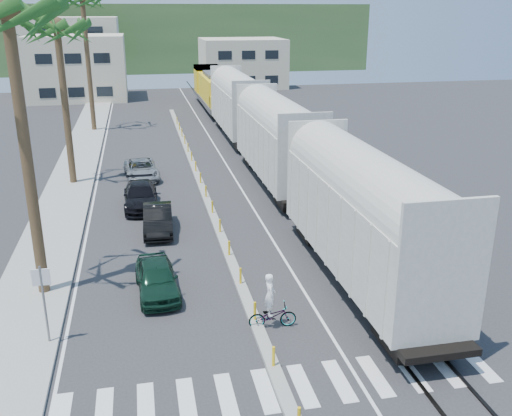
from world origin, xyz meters
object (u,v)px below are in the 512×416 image
Objects in this scene: car_lead at (157,278)px; car_second at (158,219)px; cyclist at (272,310)px; street_sign at (43,294)px.

car_lead is 0.97× the size of car_second.
car_lead is at bearing 51.43° from cyclist.
car_second is at bearing 83.54° from car_lead.
car_lead is at bearing -90.80° from car_second.
car_second is at bearing 22.01° from cyclist.
street_sign is at bearing 89.69° from cyclist.
car_lead is (3.85, 3.09, -1.28)m from street_sign.
car_lead is at bearing 38.82° from street_sign.
cyclist is (3.65, -10.52, 0.00)m from car_second.
car_second is 1.97× the size of cyclist.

